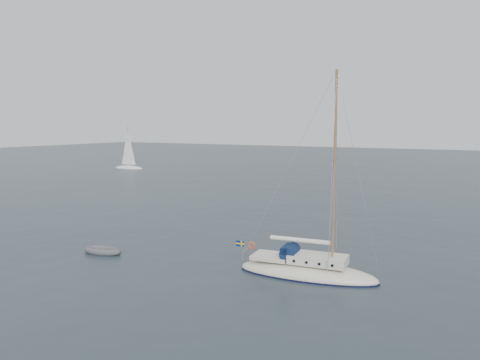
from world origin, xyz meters
The scene contains 4 objects.
ground centered at (0.00, 0.00, 0.00)m, with size 300.00×300.00×0.00m, color black.
sailboat centered at (2.45, 1.94, 0.90)m, with size 8.37×2.51×11.92m.
dinghy centered at (-11.12, -0.30, 0.18)m, with size 2.79×1.26×0.40m.
distant_yacht_a centered at (-51.43, 45.94, 3.67)m, with size 6.49×3.46×8.60m.
Camera 1 is at (11.68, -22.20, 8.50)m, focal length 35.00 mm.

